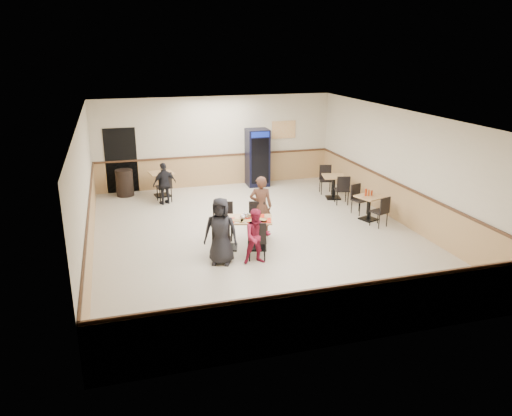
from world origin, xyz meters
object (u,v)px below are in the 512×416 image
object	(u,v)px
main_table	(242,229)
trash_bin	(125,183)
diner_woman_right	(257,237)
back_table	(162,180)
diner_woman_left	(221,231)
lone_diner	(165,184)
side_table_near	(369,204)
side_table_far	(334,183)
diner_man_opposite	(261,206)
pepsi_cooler	(257,158)

from	to	relation	value
main_table	trash_bin	xyz separation A→B (m)	(-2.48, 5.23, -0.07)
diner_woman_right	back_table	size ratio (longest dim) A/B	1.53
diner_woman_right	diner_woman_left	bearing A→B (deg)	167.46
back_table	main_table	bearing A→B (deg)	-74.50
lone_diner	back_table	bearing A→B (deg)	-110.53
main_table	side_table_near	xyz separation A→B (m)	(3.85, 0.99, -0.04)
diner_woman_left	side_table_near	size ratio (longest dim) A/B	1.86
main_table	diner_woman_left	world-z (taller)	diner_woman_left
side_table_far	back_table	xyz separation A→B (m)	(-5.11, 1.77, 0.03)
diner_man_opposite	side_table_far	world-z (taller)	diner_man_opposite
diner_man_opposite	back_table	xyz separation A→B (m)	(-2.01, 4.19, -0.26)
main_table	diner_man_opposite	bearing A→B (deg)	62.10
trash_bin	diner_woman_left	bearing A→B (deg)	-72.83
main_table	pepsi_cooler	xyz separation A→B (m)	(1.92, 5.27, 0.47)
diner_man_opposite	trash_bin	bearing A→B (deg)	-38.13
back_table	pepsi_cooler	distance (m)	3.33
lone_diner	back_table	world-z (taller)	lone_diner
main_table	side_table_near	distance (m)	3.97
main_table	trash_bin	size ratio (longest dim) A/B	1.79
side_table_near	pepsi_cooler	world-z (taller)	pepsi_cooler
diner_woman_right	side_table_far	xyz separation A→B (m)	(3.66, 4.01, -0.14)
diner_woman_right	diner_man_opposite	size ratio (longest dim) A/B	0.81
pepsi_cooler	trash_bin	world-z (taller)	pepsi_cooler
diner_woman_left	pepsi_cooler	size ratio (longest dim) A/B	0.78
side_table_near	side_table_far	distance (m)	2.12
diner_man_opposite	side_table_near	bearing A→B (deg)	-157.36
main_table	diner_woman_right	world-z (taller)	diner_woman_right
back_table	diner_woman_right	bearing A→B (deg)	-75.90
side_table_near	pepsi_cooler	distance (m)	4.72
side_table_near	side_table_far	bearing A→B (deg)	92.27
side_table_far	trash_bin	size ratio (longest dim) A/B	0.97
main_table	lone_diner	bearing A→B (deg)	124.74
main_table	diner_woman_right	size ratio (longest dim) A/B	1.22
main_table	diner_man_opposite	world-z (taller)	diner_man_opposite
back_table	diner_man_opposite	bearing A→B (deg)	-64.37
diner_woman_left	diner_woman_right	bearing A→B (deg)	6.49
back_table	pepsi_cooler	world-z (taller)	pepsi_cooler
main_table	trash_bin	world-z (taller)	trash_bin
lone_diner	side_table_far	xyz separation A→B (m)	(5.11, -0.90, -0.15)
main_table	side_table_far	xyz separation A→B (m)	(3.76, 3.11, -0.01)
side_table_near	trash_bin	bearing A→B (deg)	146.20
trash_bin	lone_diner	bearing A→B (deg)	-47.14
diner_woman_left	back_table	distance (m)	5.61
main_table	back_table	distance (m)	5.06
main_table	diner_woman_left	bearing A→B (deg)	-117.90
side_table_far	trash_bin	xyz separation A→B (m)	(-6.25, 2.12, -0.06)
side_table_near	diner_man_opposite	bearing A→B (deg)	-174.54
main_table	pepsi_cooler	distance (m)	5.63
diner_woman_left	back_table	size ratio (longest dim) A/B	1.84
diner_woman_right	diner_man_opposite	world-z (taller)	diner_man_opposite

